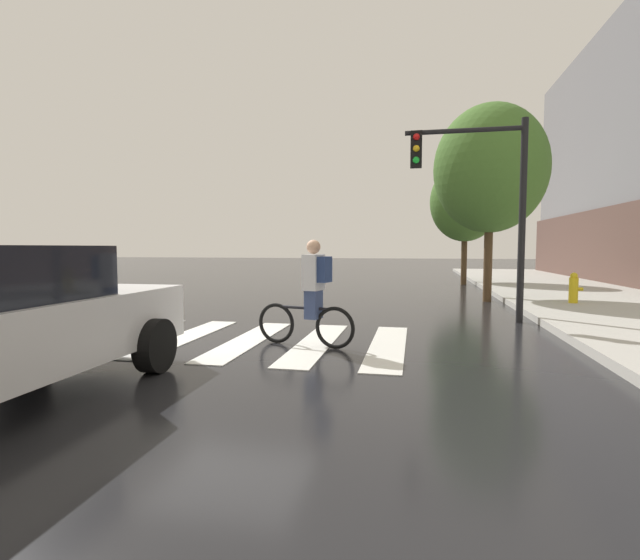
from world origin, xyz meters
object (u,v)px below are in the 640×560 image
object	(u,v)px
cyclist	(312,294)
street_tree_mid	(465,202)
fire_hydrant	(574,288)
street_tree_near	(490,169)
traffic_light_near	(481,185)

from	to	relation	value
cyclist	street_tree_mid	size ratio (longest dim) A/B	0.33
cyclist	fire_hydrant	size ratio (longest dim) A/B	2.17
fire_hydrant	street_tree_mid	size ratio (longest dim) A/B	0.15
street_tree_mid	cyclist	bearing A→B (deg)	-105.12
fire_hydrant	street_tree_mid	bearing A→B (deg)	104.72
fire_hydrant	street_tree_near	size ratio (longest dim) A/B	0.14
cyclist	street_tree_near	xyz separation A→B (m)	(3.65, 7.06, 2.96)
cyclist	fire_hydrant	distance (m)	8.06
traffic_light_near	street_tree_near	bearing A→B (deg)	79.20
traffic_light_near	street_tree_mid	size ratio (longest dim) A/B	0.82
traffic_light_near	street_tree_mid	world-z (taller)	street_tree_mid
cyclist	street_tree_mid	world-z (taller)	street_tree_mid
traffic_light_near	street_tree_mid	xyz separation A→B (m)	(0.69, 10.17, 0.61)
cyclist	street_tree_mid	distance (m)	14.05
street_tree_near	street_tree_mid	size ratio (longest dim) A/B	1.10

